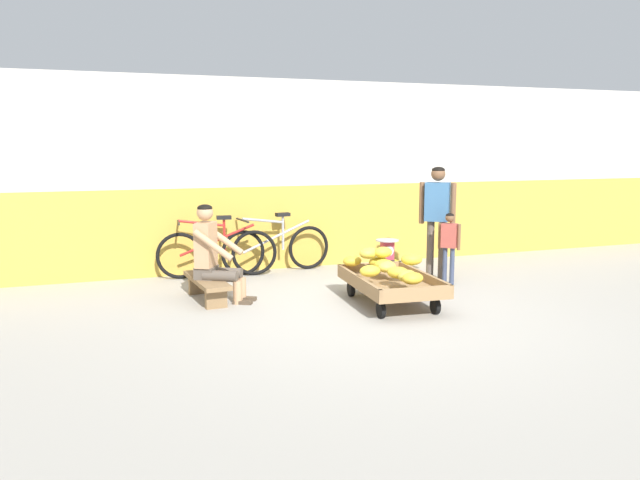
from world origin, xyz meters
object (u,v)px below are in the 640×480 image
low_bench (207,284)px  customer_child (449,240)px  weighing_scale (387,250)px  banana_cart (391,284)px  customer_adult (437,210)px  bicycle_near_left (217,252)px  vendor_seated (213,253)px  bicycle_far_left (276,248)px  shopping_bag (417,281)px  plastic_crate (387,273)px

low_bench → customer_child: 3.18m
weighing_scale → customer_child: (0.76, -0.27, 0.13)m
banana_cart → customer_adult: customer_adult is taller
banana_cart → bicycle_near_left: (-1.58, 2.20, 0.11)m
customer_adult → low_bench: bearing=-177.6°
low_bench → vendor_seated: 0.38m
banana_cart → customer_adult: bearing=41.2°
vendor_seated → bicycle_far_left: (1.16, 1.38, -0.21)m
weighing_scale → customer_adult: bearing=4.2°
bicycle_far_left → customer_child: size_ratio=1.76×
vendor_seated → weighing_scale: size_ratio=3.80×
weighing_scale → shopping_bag: size_ratio=1.25×
weighing_scale → bicycle_far_left: 1.71m
low_bench → bicycle_far_left: size_ratio=0.68×
bicycle_near_left → banana_cart: bearing=-54.3°
vendor_seated → customer_adult: (3.07, 0.17, 0.38)m
vendor_seated → customer_adult: customer_adult is taller
low_bench → customer_child: customer_child is taller
bicycle_near_left → customer_adult: customer_adult is taller
vendor_seated → plastic_crate: vendor_seated is taller
banana_cart → customer_child: size_ratio=1.60×
customer_child → bicycle_near_left: bearing=152.0°
banana_cart → weighing_scale: 1.11m
low_bench → vendor_seated: (0.08, -0.04, 0.37)m
plastic_crate → customer_adult: size_ratio=0.24×
banana_cart → customer_child: (1.20, 0.72, 0.34)m
bicycle_far_left → shopping_bag: 2.20m
bicycle_near_left → low_bench: bearing=-106.2°
vendor_seated → weighing_scale: vendor_seated is taller
plastic_crate → bicycle_near_left: 2.36m
vendor_seated → bicycle_far_left: 1.82m
low_bench → plastic_crate: bearing=1.8°
weighing_scale → low_bench: bearing=-178.2°
shopping_bag → banana_cart: bearing=-140.2°
customer_adult → banana_cart: bearing=-138.8°
plastic_crate → weighing_scale: weighing_scale is taller
customer_adult → shopping_bag: customer_adult is taller
banana_cart → bicycle_near_left: bicycle_near_left is taller
banana_cart → vendor_seated: (-1.87, 0.88, 0.33)m
bicycle_near_left → customer_adult: size_ratio=1.08×
customer_child → bicycle_far_left: bearing=141.3°
weighing_scale → shopping_bag: (0.19, -0.47, -0.33)m
low_bench → bicycle_far_left: 1.83m
plastic_crate → customer_adult: customer_adult is taller
bicycle_near_left → bicycle_far_left: size_ratio=1.00×
vendor_seated → bicycle_near_left: size_ratio=0.69×
customer_child → plastic_crate: bearing=160.4°
shopping_bag → customer_child: bearing=19.5°
bicycle_far_left → shopping_bag: bicycle_far_left is taller
shopping_bag → plastic_crate: bearing=111.9°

